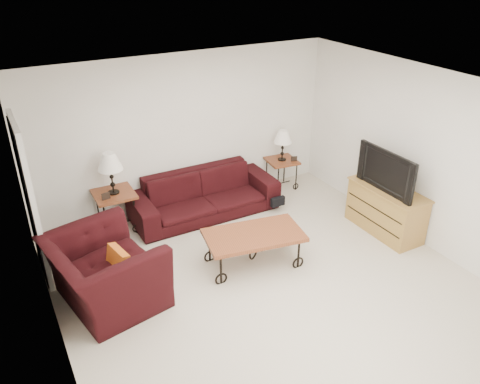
{
  "coord_description": "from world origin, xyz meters",
  "views": [
    {
      "loc": [
        -2.7,
        -4.21,
        3.88
      ],
      "look_at": [
        0.0,
        0.7,
        1.0
      ],
      "focal_mm": 35.93,
      "sensor_mm": 36.0,
      "label": 1
    }
  ],
  "objects_px": {
    "coffee_table": "(254,249)",
    "armchair": "(105,272)",
    "side_table_right": "(281,174)",
    "tv_stand": "(386,210)",
    "sofa": "(204,194)",
    "television": "(391,170)",
    "lamp_left": "(111,173)",
    "side_table_left": "(116,212)",
    "lamp_right": "(283,145)",
    "backpack": "(274,196)"
  },
  "relations": [
    {
      "from": "coffee_table",
      "to": "armchair",
      "type": "distance_m",
      "value": 1.96
    },
    {
      "from": "side_table_right",
      "to": "armchair",
      "type": "bearing_deg",
      "value": -156.14
    },
    {
      "from": "tv_stand",
      "to": "sofa",
      "type": "bearing_deg",
      "value": 140.18
    },
    {
      "from": "tv_stand",
      "to": "television",
      "type": "bearing_deg",
      "value": 180.0
    },
    {
      "from": "lamp_left",
      "to": "armchair",
      "type": "xyz_separation_m",
      "value": [
        -0.57,
        -1.57,
        -0.52
      ]
    },
    {
      "from": "coffee_table",
      "to": "side_table_left",
      "type": "bearing_deg",
      "value": 127.74
    },
    {
      "from": "side_table_right",
      "to": "lamp_right",
      "type": "distance_m",
      "value": 0.55
    },
    {
      "from": "side_table_left",
      "to": "backpack",
      "type": "distance_m",
      "value": 2.5
    },
    {
      "from": "lamp_right",
      "to": "lamp_left",
      "type": "bearing_deg",
      "value": 180.0
    },
    {
      "from": "side_table_right",
      "to": "lamp_left",
      "type": "relative_size",
      "value": 0.86
    },
    {
      "from": "armchair",
      "to": "television",
      "type": "relative_size",
      "value": 1.23
    },
    {
      "from": "lamp_left",
      "to": "side_table_right",
      "type": "bearing_deg",
      "value": -0.0
    },
    {
      "from": "sofa",
      "to": "tv_stand",
      "type": "height_order",
      "value": "tv_stand"
    },
    {
      "from": "sofa",
      "to": "television",
      "type": "height_order",
      "value": "television"
    },
    {
      "from": "side_table_left",
      "to": "lamp_right",
      "type": "relative_size",
      "value": 1.16
    },
    {
      "from": "lamp_left",
      "to": "coffee_table",
      "type": "relative_size",
      "value": 0.49
    },
    {
      "from": "lamp_right",
      "to": "television",
      "type": "height_order",
      "value": "television"
    },
    {
      "from": "armchair",
      "to": "backpack",
      "type": "bearing_deg",
      "value": -82.96
    },
    {
      "from": "lamp_left",
      "to": "television",
      "type": "relative_size",
      "value": 0.59
    },
    {
      "from": "side_table_left",
      "to": "armchair",
      "type": "relative_size",
      "value": 0.48
    },
    {
      "from": "tv_stand",
      "to": "coffee_table",
      "type": "bearing_deg",
      "value": 174.45
    },
    {
      "from": "coffee_table",
      "to": "television",
      "type": "xyz_separation_m",
      "value": [
        2.15,
        -0.21,
        0.78
      ]
    },
    {
      "from": "side_table_right",
      "to": "coffee_table",
      "type": "xyz_separation_m",
      "value": [
        -1.6,
        -1.76,
        -0.03
      ]
    },
    {
      "from": "lamp_right",
      "to": "television",
      "type": "bearing_deg",
      "value": -74.58
    },
    {
      "from": "lamp_right",
      "to": "television",
      "type": "xyz_separation_m",
      "value": [
        0.54,
        -1.98,
        0.2
      ]
    },
    {
      "from": "side_table_right",
      "to": "television",
      "type": "distance_m",
      "value": 2.18
    },
    {
      "from": "lamp_left",
      "to": "lamp_right",
      "type": "xyz_separation_m",
      "value": [
        2.97,
        -0.0,
        -0.13
      ]
    },
    {
      "from": "sofa",
      "to": "side_table_left",
      "type": "xyz_separation_m",
      "value": [
        -1.38,
        0.18,
        -0.03
      ]
    },
    {
      "from": "lamp_left",
      "to": "television",
      "type": "distance_m",
      "value": 4.03
    },
    {
      "from": "side_table_left",
      "to": "lamp_right",
      "type": "bearing_deg",
      "value": -0.0
    },
    {
      "from": "lamp_right",
      "to": "backpack",
      "type": "distance_m",
      "value": 0.99
    },
    {
      "from": "coffee_table",
      "to": "side_table_right",
      "type": "bearing_deg",
      "value": 47.79
    },
    {
      "from": "lamp_left",
      "to": "side_table_left",
      "type": "bearing_deg",
      "value": 0.0
    },
    {
      "from": "coffee_table",
      "to": "armchair",
      "type": "relative_size",
      "value": 0.99
    },
    {
      "from": "lamp_left",
      "to": "coffee_table",
      "type": "height_order",
      "value": "lamp_left"
    },
    {
      "from": "side_table_left",
      "to": "side_table_right",
      "type": "xyz_separation_m",
      "value": [
        2.97,
        -0.0,
        -0.04
      ]
    },
    {
      "from": "side_table_right",
      "to": "armchair",
      "type": "height_order",
      "value": "armchair"
    },
    {
      "from": "sofa",
      "to": "lamp_left",
      "type": "relative_size",
      "value": 3.7
    },
    {
      "from": "armchair",
      "to": "lamp_left",
      "type": "bearing_deg",
      "value": -31.06
    },
    {
      "from": "side_table_right",
      "to": "backpack",
      "type": "relative_size",
      "value": 1.14
    },
    {
      "from": "armchair",
      "to": "coffee_table",
      "type": "bearing_deg",
      "value": -106.81
    },
    {
      "from": "side_table_right",
      "to": "lamp_right",
      "type": "relative_size",
      "value": 1.0
    },
    {
      "from": "lamp_right",
      "to": "coffee_table",
      "type": "bearing_deg",
      "value": -132.21
    },
    {
      "from": "sofa",
      "to": "lamp_left",
      "type": "height_order",
      "value": "lamp_left"
    },
    {
      "from": "side_table_right",
      "to": "armchair",
      "type": "relative_size",
      "value": 0.42
    },
    {
      "from": "lamp_left",
      "to": "lamp_right",
      "type": "distance_m",
      "value": 2.97
    },
    {
      "from": "tv_stand",
      "to": "television",
      "type": "distance_m",
      "value": 0.66
    },
    {
      "from": "side_table_left",
      "to": "television",
      "type": "distance_m",
      "value": 4.09
    },
    {
      "from": "lamp_right",
      "to": "television",
      "type": "relative_size",
      "value": 0.51
    },
    {
      "from": "television",
      "to": "backpack",
      "type": "distance_m",
      "value": 1.92
    }
  ]
}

